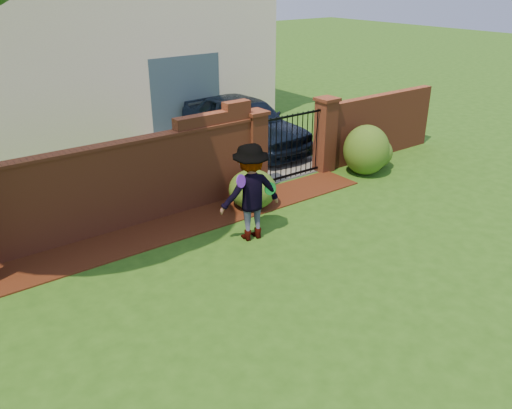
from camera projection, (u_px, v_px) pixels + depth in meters
ground at (285, 304)px, 8.09m from camera, size 80.00×80.00×0.01m
mulch_bed at (135, 239)px, 10.00m from camera, size 11.10×1.08×0.03m
brick_wall at (61, 198)px, 9.53m from camera, size 8.70×0.31×2.16m
brick_wall_return at (378, 126)px, 14.28m from camera, size 4.00×0.25×1.70m
pillar_left at (255, 151)px, 11.94m from camera, size 0.50×0.50×1.88m
pillar_right at (325, 134)px, 13.14m from camera, size 0.50×0.50×1.88m
iron_gate at (292, 146)px, 12.58m from camera, size 1.78×0.03×1.60m
driveway at (205, 141)px, 15.85m from camera, size 3.20×8.00×0.01m
house at (63, 26)px, 16.12m from camera, size 12.40×6.40×6.30m
car at (251, 124)px, 14.73m from camera, size 2.06×4.56×1.52m
shrub_left at (253, 189)px, 11.23m from camera, size 1.03×1.03×0.84m
shrub_middle at (366, 150)px, 13.05m from camera, size 1.14×1.14×1.25m
shrub_right at (375, 153)px, 13.56m from camera, size 0.91×0.91×0.81m
man at (251, 193)px, 9.71m from camera, size 1.31×0.90×1.87m
frisbee_purple at (241, 181)px, 9.21m from camera, size 0.25×0.14×0.24m
frisbee_green at (270, 189)px, 9.78m from camera, size 0.25×0.07×0.25m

